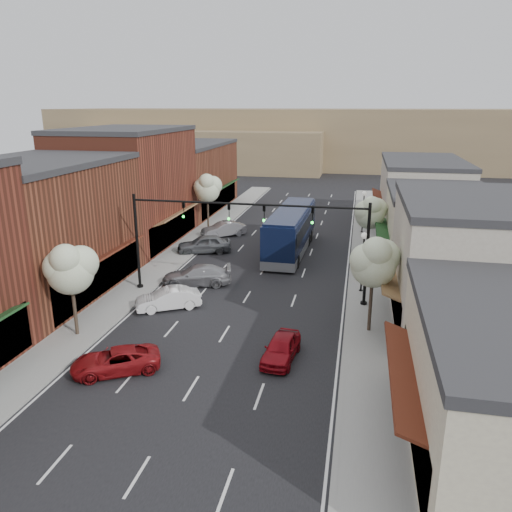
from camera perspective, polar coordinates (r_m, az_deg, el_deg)
The scene contains 28 objects.
ground at distance 27.99m, azimuth -4.73°, elevation -10.61°, with size 160.00×160.00×0.00m, color black.
sidewalk_left at distance 46.85m, azimuth -8.25°, elevation 0.84°, with size 2.80×73.00×0.15m, color gray.
sidewalk_right at distance 44.17m, azimuth 12.72°, elevation -0.41°, with size 2.80×73.00×0.15m, color gray.
curb_left at distance 46.40m, azimuth -6.62°, elevation 0.74°, with size 0.25×73.00×0.17m, color gray.
curb_right at distance 44.16m, azimuth 10.91°, elevation -0.30°, with size 0.25×73.00×0.17m, color gray.
bldg_left_midnear at distance 37.62m, azimuth -23.49°, elevation 2.82°, with size 10.14×14.10×9.40m.
bldg_left_midfar at distance 49.32m, azimuth -14.37°, elevation 7.64°, with size 10.14×14.10×10.90m.
bldg_left_far at distance 64.09m, azimuth -8.04°, elevation 8.90°, with size 10.14×18.10×8.40m.
bldg_right_midnear at distance 31.75m, azimuth 22.97°, elevation -0.94°, with size 9.14×12.10×7.90m.
bldg_right_midfar at distance 43.35m, azimuth 20.01°, elevation 2.89°, with size 9.14×12.10×6.40m.
bldg_right_far at distance 56.88m, azimuth 18.24°, elevation 6.71°, with size 9.14×16.10×7.40m.
hill_far at distance 114.19m, azimuth 8.32°, elevation 13.27°, with size 120.00×30.00×12.00m, color #7A6647.
hill_near at distance 107.11m, azimuth -5.94°, elevation 12.05°, with size 50.00×20.00×8.00m, color #7A6647.
signal_mast_right at distance 32.85m, azimuth 8.52°, elevation 2.11°, with size 8.22×0.46×7.00m.
signal_mast_left at distance 35.25m, azimuth -10.05°, elevation 3.05°, with size 8.22×0.46×7.00m.
tree_right_near at distance 28.98m, azimuth 13.39°, elevation -0.53°, with size 2.85×2.65×5.95m.
tree_right_far at distance 44.61m, azimuth 12.96°, elevation 4.95°, with size 2.85×2.65×5.43m.
tree_left_near at distance 29.62m, azimuth -20.47°, elevation -1.25°, with size 2.85×2.65×5.69m.
tree_left_far at distance 52.72m, azimuth -5.56°, elevation 7.77°, with size 2.85×2.65×6.13m.
lamp_post_near at distance 35.66m, azimuth 12.16°, elevation 0.40°, with size 0.44×0.44×4.44m.
lamp_post_far at distance 52.69m, azimuth 12.19°, elevation 5.70°, with size 0.44×0.44×4.44m.
coach_bus at distance 45.16m, azimuth 4.00°, elevation 2.95°, with size 3.16×12.98×3.95m.
red_hatchback at distance 26.67m, azimuth 2.89°, elevation -10.46°, with size 1.55×3.86×1.31m, color maroon.
parked_car_a at distance 26.49m, azimuth -15.75°, elevation -11.45°, with size 2.03×4.40×1.22m, color maroon.
parked_car_b at distance 33.34m, azimuth -10.01°, elevation -4.85°, with size 1.47×4.22×1.39m, color white.
parked_car_c at distance 37.36m, azimuth -6.78°, elevation -2.21°, with size 2.09×5.13×1.49m, color #939398.
parked_car_d at distance 45.38m, azimuth -5.94°, elevation 1.37°, with size 1.94×4.82×1.64m, color #55595D.
parked_car_e at distance 50.99m, azimuth -3.72°, elevation 3.08°, with size 1.58×4.53×1.49m, color #AAA9AE.
Camera 1 is at (7.26, -23.75, 12.91)m, focal length 35.00 mm.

